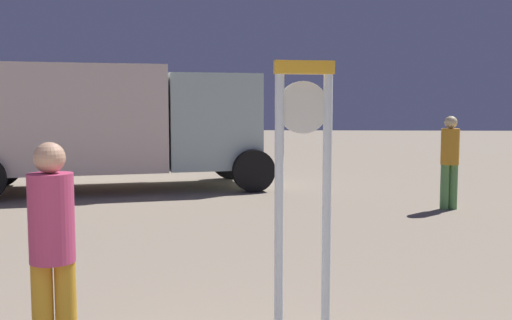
{
  "coord_description": "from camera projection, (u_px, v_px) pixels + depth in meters",
  "views": [
    {
      "loc": [
        0.66,
        -1.79,
        1.86
      ],
      "look_at": [
        0.32,
        5.19,
        1.2
      ],
      "focal_mm": 41.69,
      "sensor_mm": 36.0,
      "label": 1
    }
  ],
  "objects": [
    {
      "name": "box_truck_near",
      "position": [
        86.0,
        120.0,
        12.7
      ],
      "size": [
        7.73,
        4.56,
        2.66
      ],
      "color": "beige",
      "rests_on": "ground_plane"
    },
    {
      "name": "person_near_clock",
      "position": [
        52.0,
        245.0,
        4.08
      ],
      "size": [
        0.31,
        0.31,
        1.61
      ],
      "color": "orange",
      "rests_on": "ground_plane"
    },
    {
      "name": "standing_clock",
      "position": [
        303.0,
        173.0,
        4.51
      ],
      "size": [
        0.46,
        0.18,
        2.18
      ],
      "color": "white",
      "rests_on": "ground_plane"
    },
    {
      "name": "person_distant",
      "position": [
        450.0,
        157.0,
        10.44
      ],
      "size": [
        0.32,
        0.32,
        1.65
      ],
      "color": "#538A4A",
      "rests_on": "ground_plane"
    }
  ]
}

